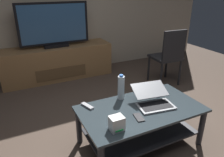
{
  "coord_description": "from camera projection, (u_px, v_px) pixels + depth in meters",
  "views": [
    {
      "loc": [
        -0.97,
        -1.56,
        1.6
      ],
      "look_at": [
        0.06,
        0.53,
        0.59
      ],
      "focal_mm": 34.8,
      "sensor_mm": 36.0,
      "label": 1
    }
  ],
  "objects": [
    {
      "name": "ground_plane",
      "position": [
        129.0,
        148.0,
        2.31
      ],
      "size": [
        7.68,
        7.68,
        0.0
      ],
      "primitive_type": "plane",
      "color": "#4C3D33"
    },
    {
      "name": "coffee_table",
      "position": [
        140.0,
        119.0,
        2.27
      ],
      "size": [
        1.25,
        0.69,
        0.44
      ],
      "color": "#2D383D",
      "rests_on": "ground"
    },
    {
      "name": "media_cabinet",
      "position": [
        58.0,
        62.0,
        3.97
      ],
      "size": [
        1.94,
        0.52,
        0.59
      ],
      "color": "olive",
      "rests_on": "ground"
    },
    {
      "name": "television",
      "position": [
        54.0,
        26.0,
        3.69
      ],
      "size": [
        1.2,
        0.2,
        0.75
      ],
      "color": "black",
      "rests_on": "media_cabinet"
    },
    {
      "name": "dining_chair",
      "position": [
        169.0,
        55.0,
        3.58
      ],
      "size": [
        0.46,
        0.46,
        0.96
      ],
      "color": "black",
      "rests_on": "ground"
    },
    {
      "name": "laptop",
      "position": [
        153.0,
        99.0,
        2.27
      ],
      "size": [
        0.42,
        0.43,
        0.17
      ],
      "color": "gray",
      "rests_on": "coffee_table"
    },
    {
      "name": "router_box",
      "position": [
        117.0,
        123.0,
        1.86
      ],
      "size": [
        0.12,
        0.1,
        0.13
      ],
      "color": "white",
      "rests_on": "coffee_table"
    },
    {
      "name": "water_bottle_near",
      "position": [
        121.0,
        87.0,
        2.35
      ],
      "size": [
        0.07,
        0.07,
        0.28
      ],
      "color": "silver",
      "rests_on": "coffee_table"
    },
    {
      "name": "cell_phone",
      "position": [
        139.0,
        117.0,
        2.05
      ],
      "size": [
        0.09,
        0.15,
        0.01
      ],
      "primitive_type": "cube",
      "rotation": [
        0.0,
        0.0,
        -0.19
      ],
      "color": "black",
      "rests_on": "coffee_table"
    },
    {
      "name": "tv_remote",
      "position": [
        153.0,
        94.0,
        2.48
      ],
      "size": [
        0.14,
        0.15,
        0.02
      ],
      "primitive_type": "cube",
      "rotation": [
        0.0,
        0.0,
        0.69
      ],
      "color": "#99999E",
      "rests_on": "coffee_table"
    },
    {
      "name": "soundbar_remote",
      "position": [
        87.0,
        106.0,
        2.23
      ],
      "size": [
        0.09,
        0.17,
        0.02
      ],
      "primitive_type": "cube",
      "rotation": [
        0.0,
        0.0,
        0.33
      ],
      "color": "#99999E",
      "rests_on": "coffee_table"
    }
  ]
}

